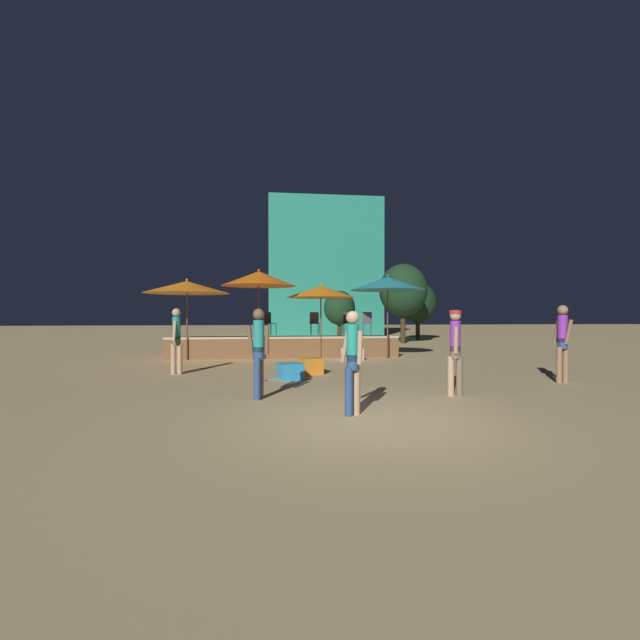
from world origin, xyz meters
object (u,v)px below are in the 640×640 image
cube_seat_2 (290,371)px  bistro_chair_0 (315,321)px  person_2 (176,338)px  person_4 (562,340)px  patio_umbrella_3 (187,287)px  bistro_chair_3 (347,321)px  patio_umbrella_2 (321,292)px  cube_seat_0 (353,354)px  bistro_chair_2 (269,321)px  bistro_chair_1 (367,321)px  person_0 (259,350)px  person_1 (455,348)px  person_3 (353,360)px  background_tree_0 (418,303)px  background_tree_2 (339,308)px  cube_seat_1 (311,366)px  background_tree_1 (403,290)px  patio_umbrella_1 (388,284)px  patio_umbrella_0 (259,279)px  frisbee_disc (263,380)px

cube_seat_2 → bistro_chair_0: size_ratio=0.77×
person_2 → person_4: size_ratio=0.97×
patio_umbrella_3 → bistro_chair_0: 5.01m
bistro_chair_3 → patio_umbrella_2: bearing=-106.6°
person_2 → cube_seat_0: bearing=-146.3°
bistro_chair_2 → bistro_chair_3: size_ratio=1.00×
cube_seat_0 → bistro_chair_1: bistro_chair_1 is taller
person_0 → person_4: size_ratio=0.94×
person_1 → person_4: (3.19, 1.25, 0.06)m
person_3 → background_tree_0: size_ratio=0.45×
cube_seat_0 → bistro_chair_2: size_ratio=0.83×
bistro_chair_3 → background_tree_2: size_ratio=0.29×
person_1 → person_2: (-6.07, 3.81, 0.02)m
background_tree_2 → cube_seat_1: bearing=-102.3°
person_2 → bistro_chair_1: (6.20, 4.31, 0.38)m
cube_seat_2 → background_tree_1: 14.53m
patio_umbrella_2 → bistro_chair_0: patio_umbrella_2 is taller
patio_umbrella_1 → cube_seat_2: 6.46m
person_1 → person_2: 7.16m
cube_seat_1 → background_tree_1: (6.29, 11.63, 2.73)m
person_3 → background_tree_0: (8.21, 19.96, 1.49)m
bistro_chair_2 → patio_umbrella_0: bearing=-146.0°
patio_umbrella_3 → bistro_chair_3: patio_umbrella_3 is taller
patio_umbrella_1 → person_2: 7.74m
cube_seat_1 → background_tree_2: size_ratio=0.22×
patio_umbrella_0 → frisbee_disc: size_ratio=13.62×
frisbee_disc → background_tree_2: 16.94m
person_4 → bistro_chair_3: person_4 is taller
person_1 → cube_seat_0: bearing=115.4°
background_tree_0 → background_tree_2: size_ratio=1.18×
patio_umbrella_1 → person_4: bearing=-67.0°
patio_umbrella_0 → bistro_chair_0: 3.18m
patio_umbrella_1 → background_tree_2: (0.10, 11.34, -0.71)m
cube_seat_0 → person_0: bearing=-115.1°
patio_umbrella_2 → background_tree_0: (7.65, 11.15, -0.07)m
person_3 → bistro_chair_0: bistro_chair_0 is taller
cube_seat_0 → background_tree_0: (6.62, 11.88, 2.16)m
patio_umbrella_3 → background_tree_0: 16.70m
background_tree_0 → cube_seat_2: bearing=-119.3°
patio_umbrella_2 → cube_seat_2: 5.55m
person_0 → patio_umbrella_1: bearing=165.6°
patio_umbrella_3 → person_4: (9.65, -6.17, -1.55)m
person_0 → person_4: person_4 is taller
person_3 → bistro_chair_0: (0.47, 10.18, 0.46)m
patio_umbrella_3 → cube_seat_0: (5.76, -0.67, -2.35)m
cube_seat_0 → bistro_chair_1: 1.96m
cube_seat_2 → cube_seat_0: bearing=60.2°
cube_seat_0 → person_2: bearing=-151.2°
cube_seat_1 → frisbee_disc: 1.70m
cube_seat_1 → patio_umbrella_3: bearing=134.9°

